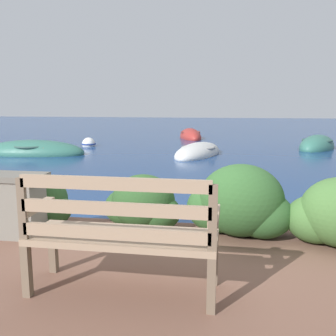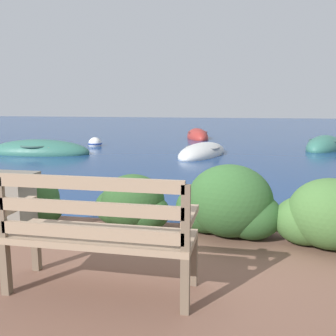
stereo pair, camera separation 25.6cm
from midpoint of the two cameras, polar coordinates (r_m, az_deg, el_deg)
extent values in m
plane|color=navy|center=(4.61, 2.46, -10.95)|extent=(80.00, 80.00, 0.00)
cube|color=brown|center=(3.41, -17.40, -11.53)|extent=(0.06, 0.06, 0.40)
cube|color=brown|center=(3.03, 6.37, -13.87)|extent=(0.06, 0.06, 0.40)
cube|color=brown|center=(3.08, -21.25, -14.13)|extent=(0.06, 0.06, 0.40)
cube|color=brown|center=(2.65, 5.53, -17.48)|extent=(0.06, 0.06, 0.40)
cube|color=gray|center=(2.89, -7.64, -10.32)|extent=(1.41, 0.48, 0.05)
cube|color=gray|center=(2.67, -9.17, -9.70)|extent=(1.34, 0.04, 0.09)
cube|color=gray|center=(2.61, -9.28, -6.07)|extent=(1.34, 0.04, 0.09)
cube|color=gray|center=(2.57, -9.39, -2.32)|extent=(1.34, 0.04, 0.09)
cube|color=brown|center=(2.92, -21.83, -5.56)|extent=(0.06, 0.04, 0.45)
cube|color=brown|center=(2.47, 5.71, -7.64)|extent=(0.06, 0.04, 0.45)
cube|color=gray|center=(3.11, -19.67, -5.41)|extent=(0.07, 0.43, 0.05)
cube|color=gray|center=(2.69, 6.14, -7.23)|extent=(0.07, 0.43, 0.05)
ellipsoid|color=#284C23|center=(4.73, -18.87, -4.36)|extent=(0.71, 0.64, 0.60)
ellipsoid|color=#284C23|center=(4.89, -20.48, -5.06)|extent=(0.53, 0.48, 0.42)
ellipsoid|color=#284C23|center=(4.64, -17.12, -5.89)|extent=(0.49, 0.44, 0.39)
ellipsoid|color=#284C23|center=(4.31, -3.65, -5.06)|extent=(0.73, 0.66, 0.62)
ellipsoid|color=#284C23|center=(4.44, -5.97, -5.87)|extent=(0.55, 0.49, 0.44)
ellipsoid|color=#284C23|center=(4.27, -1.37, -6.73)|extent=(0.51, 0.46, 0.40)
ellipsoid|color=#2D5628|center=(4.09, 11.16, -4.89)|extent=(0.92, 0.82, 0.78)
ellipsoid|color=#2D5628|center=(4.20, 7.65, -6.05)|extent=(0.69, 0.62, 0.55)
ellipsoid|color=#2D5628|center=(4.09, 14.31, -7.01)|extent=(0.64, 0.58, 0.50)
ellipsoid|color=#426B33|center=(4.07, 25.21, -6.32)|extent=(0.82, 0.74, 0.70)
ellipsoid|color=#426B33|center=(4.11, 21.81, -7.44)|extent=(0.62, 0.56, 0.49)
ellipsoid|color=#336B5B|center=(12.98, -18.47, 2.33)|extent=(3.48, 1.60, 0.83)
torus|color=#304F46|center=(12.95, -18.53, 3.33)|extent=(1.41, 1.41, 0.07)
cube|color=#846647|center=(12.76, -16.45, 3.21)|extent=(0.22, 1.03, 0.04)
cube|color=#846647|center=(13.14, -20.20, 3.19)|extent=(0.22, 1.03, 0.04)
ellipsoid|color=silver|center=(12.06, 5.88, 2.20)|extent=(1.81, 3.13, 0.69)
torus|color=gray|center=(12.04, 5.89, 3.10)|extent=(1.34, 1.34, 0.07)
cube|color=#846647|center=(12.45, 6.61, 3.17)|extent=(0.86, 0.34, 0.04)
cube|color=#846647|center=(11.70, 5.25, 2.77)|extent=(0.86, 0.34, 0.04)
ellipsoid|color=#336B5B|center=(14.66, 23.16, 2.87)|extent=(2.05, 2.69, 0.90)
torus|color=#304F46|center=(14.63, 23.23, 3.83)|extent=(1.44, 1.44, 0.07)
cube|color=#846647|center=(15.00, 23.59, 3.81)|extent=(0.81, 0.48, 0.04)
cube|color=#846647|center=(14.34, 22.90, 3.62)|extent=(0.81, 0.48, 0.04)
ellipsoid|color=#9E2D28|center=(17.92, 4.92, 4.72)|extent=(1.61, 2.78, 0.83)
torus|color=brown|center=(17.90, 4.94, 5.45)|extent=(1.16, 1.16, 0.07)
cube|color=#846647|center=(17.52, 5.16, 5.25)|extent=(0.73, 0.32, 0.04)
cube|color=#846647|center=(18.23, 4.76, 5.43)|extent=(0.73, 0.32, 0.04)
sphere|color=white|center=(14.86, -10.58, 3.66)|extent=(0.50, 0.50, 0.50)
torus|color=navy|center=(14.86, -10.58, 3.66)|extent=(0.55, 0.55, 0.06)
camera|label=1|loc=(0.13, -89.06, 0.16)|focal=40.00mm
camera|label=2|loc=(0.13, 90.94, -0.16)|focal=40.00mm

